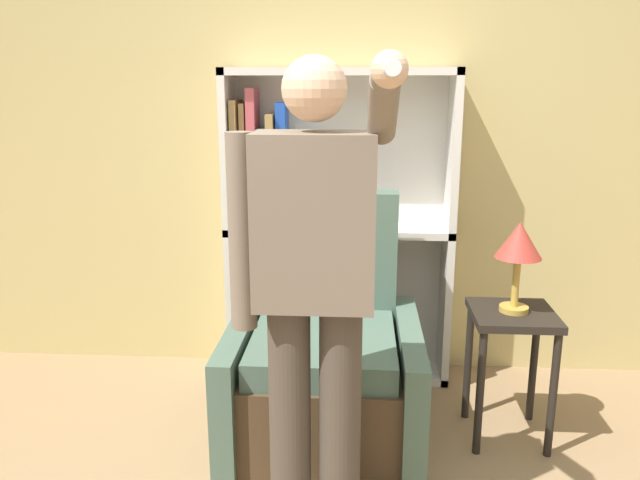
# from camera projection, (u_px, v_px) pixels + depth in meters

# --- Properties ---
(wall_back) EXTENTS (8.00, 0.06, 2.80)m
(wall_back) POSITION_uv_depth(u_px,v_px,m) (347.00, 127.00, 3.46)
(wall_back) COLOR tan
(wall_back) RESTS_ON ground_plane
(bookcase) EXTENTS (1.23, 0.28, 1.72)m
(bookcase) POSITION_uv_depth(u_px,v_px,m) (311.00, 236.00, 3.46)
(bookcase) COLOR silver
(bookcase) RESTS_ON ground_plane
(armchair) EXTENTS (0.88, 0.89, 1.13)m
(armchair) POSITION_uv_depth(u_px,v_px,m) (325.00, 364.00, 2.94)
(armchair) COLOR #4C3823
(armchair) RESTS_ON ground_plane
(person_standing) EXTENTS (0.55, 0.78, 1.73)m
(person_standing) POSITION_uv_depth(u_px,v_px,m) (314.00, 283.00, 2.10)
(person_standing) COLOR #473D33
(person_standing) RESTS_ON ground_plane
(side_table) EXTENTS (0.37, 0.37, 0.63)m
(side_table) POSITION_uv_depth(u_px,v_px,m) (511.00, 339.00, 2.87)
(side_table) COLOR black
(side_table) RESTS_ON ground_plane
(table_lamp) EXTENTS (0.21, 0.21, 0.42)m
(table_lamp) POSITION_uv_depth(u_px,v_px,m) (519.00, 245.00, 2.76)
(table_lamp) COLOR gold
(table_lamp) RESTS_ON side_table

